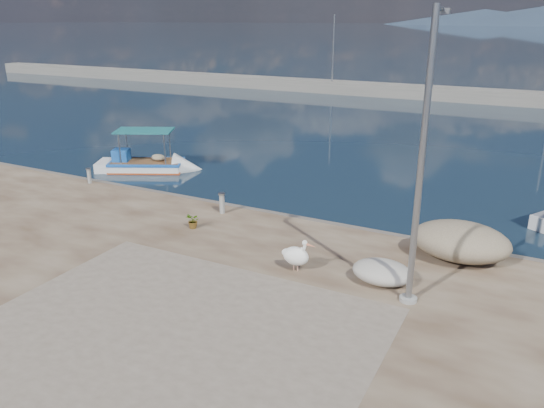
{
  "coord_description": "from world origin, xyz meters",
  "views": [
    {
      "loc": [
        7.74,
        -11.08,
        7.21
      ],
      "look_at": [
        0.0,
        3.8,
        1.3
      ],
      "focal_mm": 35.0,
      "sensor_mm": 36.0,
      "label": 1
    }
  ],
  "objects_px": {
    "boat_left": "(146,167)",
    "pelican": "(296,256)",
    "lamp_post": "(420,174)",
    "bollard_near": "(222,202)"
  },
  "relations": [
    {
      "from": "lamp_post",
      "to": "bollard_near",
      "type": "relative_size",
      "value": 9.14
    },
    {
      "from": "bollard_near",
      "to": "lamp_post",
      "type": "bearing_deg",
      "value": -22.79
    },
    {
      "from": "boat_left",
      "to": "pelican",
      "type": "height_order",
      "value": "boat_left"
    },
    {
      "from": "boat_left",
      "to": "pelican",
      "type": "bearing_deg",
      "value": -58.88
    },
    {
      "from": "boat_left",
      "to": "bollard_near",
      "type": "bearing_deg",
      "value": -57.83
    },
    {
      "from": "bollard_near",
      "to": "boat_left",
      "type": "bearing_deg",
      "value": 148.42
    },
    {
      "from": "lamp_post",
      "to": "bollard_near",
      "type": "bearing_deg",
      "value": 157.21
    },
    {
      "from": "boat_left",
      "to": "pelican",
      "type": "distance_m",
      "value": 14.02
    },
    {
      "from": "boat_left",
      "to": "bollard_near",
      "type": "xyz_separation_m",
      "value": [
        7.44,
        -4.57,
        0.73
      ]
    },
    {
      "from": "lamp_post",
      "to": "bollard_near",
      "type": "height_order",
      "value": "lamp_post"
    }
  ]
}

